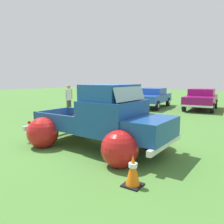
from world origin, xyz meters
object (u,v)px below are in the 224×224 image
Objects in this scene: show_car_1 at (152,97)px; spectator_0 at (69,98)px; show_car_0 at (113,95)px; lane_cone_0 at (140,128)px; vintage_pickup_truck at (106,124)px; show_car_2 at (201,98)px; lane_cone_1 at (133,171)px.

spectator_0 is at bearing -31.69° from show_car_1.
show_car_0 is 11.10m from lane_cone_0.
show_car_2 is at bearing 89.32° from vintage_pickup_truck.
lane_cone_1 is (1.66, -3.61, 0.00)m from lane_cone_0.
lane_cone_1 is (7.60, -5.99, -0.69)m from spectator_0.
lane_cone_1 is at bearing 1.50° from show_car_2.
lane_cone_0 is at bearing -18.39° from spectator_0.
vintage_pickup_truck reaches higher than spectator_0.
show_car_2 is 8.97m from lane_cone_0.
show_car_1 is 8.83m from lane_cone_0.
spectator_0 is at bearing 158.17° from lane_cone_0.
vintage_pickup_truck is at bearing -33.41° from spectator_0.
show_car_2 is 8.96m from spectator_0.
lane_cone_1 is (1.51, -12.56, -0.47)m from show_car_2.
lane_cone_0 is 1.00× the size of lane_cone_1.
spectator_0 reaches higher than lane_cone_0.
spectator_0 is (-2.79, -5.86, 0.22)m from show_car_1.
show_car_2 is (0.29, 10.92, 0.03)m from vintage_pickup_truck.
show_car_0 is at bearing -102.47° from show_car_1.
vintage_pickup_truck is 10.92m from show_car_2.
lane_cone_0 is (5.94, -2.38, -0.69)m from spectator_0.
lane_cone_1 is at bearing -41.56° from vintage_pickup_truck.
show_car_0 is 6.35m from spectator_0.
vintage_pickup_truck reaches higher than show_car_2.
show_car_0 reaches higher than lane_cone_1.
show_car_0 is 7.77× the size of lane_cone_0.
spectator_0 is at bearing 141.75° from lane_cone_1.
show_car_2 is (7.08, 0.30, -0.00)m from show_car_0.
lane_cone_0 is (6.93, -8.65, -0.47)m from show_car_0.
show_car_1 is (3.78, -0.41, -0.00)m from show_car_0.
show_car_0 and show_car_2 have the same top height.
show_car_0 is at bearing 102.41° from spectator_0.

